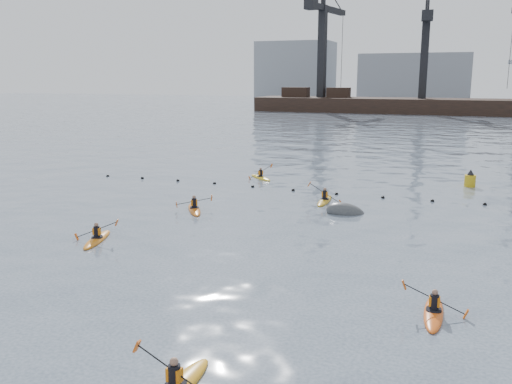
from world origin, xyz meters
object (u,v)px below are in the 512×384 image
kayaker_2 (194,209)px  kayaker_3 (325,200)px  kayaker_4 (434,312)px  nav_buoy (470,181)px  kayaker_0 (97,239)px  kayaker_5 (261,177)px  mooring_buoy (346,213)px

kayaker_2 → kayaker_3: 8.13m
kayaker_2 → kayaker_4: size_ratio=0.98×
kayaker_3 → nav_buoy: (8.42, 8.25, 0.32)m
kayaker_0 → kayaker_4: bearing=-27.2°
kayaker_0 → kayaker_5: 17.86m
kayaker_0 → kayaker_3: 14.28m
kayaker_2 → kayaker_5: size_ratio=1.18×
kayaker_5 → kayaker_0: bearing=-142.9°
kayaker_5 → mooring_buoy: (8.22, -8.37, -0.09)m
kayaker_2 → nav_buoy: (14.92, 13.12, 0.32)m
kayaker_3 → kayaker_0: bearing=-126.3°
kayaker_3 → nav_buoy: 11.79m
kayaker_3 → mooring_buoy: size_ratio=1.40×
kayaker_0 → kayaker_5: bearing=68.3°
nav_buoy → kayaker_3: bearing=-135.6°
kayaker_4 → mooring_buoy: size_ratio=1.37×
kayaker_2 → kayaker_4: bearing=-68.4°
kayaker_4 → nav_buoy: bearing=-94.4°
kayaker_0 → mooring_buoy: 13.64m
kayaker_5 → mooring_buoy: bearing=-93.2°
nav_buoy → mooring_buoy: bearing=-122.0°
kayaker_5 → nav_buoy: (14.85, 2.25, 0.33)m
kayaker_2 → nav_buoy: nav_buoy is taller
kayaker_3 → kayaker_4: (7.17, -14.68, -0.00)m
kayaker_3 → kayaker_5: kayaker_3 is taller
kayaker_0 → kayaker_3: bearing=39.1°
kayaker_0 → kayaker_3: size_ratio=1.00×
kayaker_0 → nav_buoy: 25.95m
kayaker_5 → kayaker_4: bearing=-104.3°
kayaker_3 → kayaker_5: size_ratio=1.23×
kayaker_2 → kayaker_0: bearing=-135.5°
kayaker_2 → kayaker_5: kayaker_5 is taller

